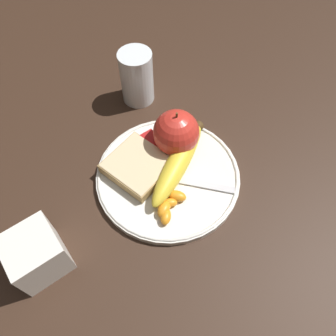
% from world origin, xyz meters
% --- Properties ---
extents(ground_plane, '(3.00, 3.00, 0.00)m').
position_xyz_m(ground_plane, '(0.00, 0.00, 0.00)').
color(ground_plane, '#332116').
extents(plate, '(0.25, 0.25, 0.01)m').
position_xyz_m(plate, '(0.00, 0.00, 0.01)').
color(plate, silver).
rests_on(plate, ground_plane).
extents(juice_glass, '(0.07, 0.07, 0.11)m').
position_xyz_m(juice_glass, '(0.20, -0.07, 0.05)').
color(juice_glass, silver).
rests_on(juice_glass, ground_plane).
extents(apple, '(0.08, 0.08, 0.09)m').
position_xyz_m(apple, '(0.04, -0.05, 0.05)').
color(apple, red).
rests_on(apple, plate).
extents(banana, '(0.13, 0.19, 0.04)m').
position_xyz_m(banana, '(0.00, -0.02, 0.03)').
color(banana, yellow).
rests_on(banana, plate).
extents(bread_slice, '(0.12, 0.12, 0.02)m').
position_xyz_m(bread_slice, '(0.04, 0.04, 0.02)').
color(bread_slice, '#AB8751').
rests_on(bread_slice, plate).
extents(fork, '(0.16, 0.14, 0.00)m').
position_xyz_m(fork, '(-0.01, 0.00, 0.01)').
color(fork, silver).
rests_on(fork, plate).
extents(jam_packet, '(0.04, 0.04, 0.02)m').
position_xyz_m(jam_packet, '(0.07, -0.01, 0.02)').
color(jam_packet, silver).
rests_on(jam_packet, plate).
extents(orange_segment_0, '(0.03, 0.04, 0.02)m').
position_xyz_m(orange_segment_0, '(-0.05, 0.05, 0.02)').
color(orange_segment_0, orange).
rests_on(orange_segment_0, plate).
extents(orange_segment_1, '(0.04, 0.03, 0.02)m').
position_xyz_m(orange_segment_1, '(-0.05, 0.02, 0.02)').
color(orange_segment_1, orange).
rests_on(orange_segment_1, plate).
extents(orange_segment_2, '(0.03, 0.03, 0.02)m').
position_xyz_m(orange_segment_2, '(-0.07, 0.05, 0.02)').
color(orange_segment_2, orange).
rests_on(orange_segment_2, plate).
extents(orange_segment_3, '(0.02, 0.03, 0.01)m').
position_xyz_m(orange_segment_3, '(-0.00, 0.04, 0.02)').
color(orange_segment_3, orange).
rests_on(orange_segment_3, plate).
extents(orange_segment_4, '(0.03, 0.03, 0.01)m').
position_xyz_m(orange_segment_4, '(-0.05, 0.03, 0.02)').
color(orange_segment_4, orange).
rests_on(orange_segment_4, plate).
extents(condiment_caddy, '(0.07, 0.07, 0.08)m').
position_xyz_m(condiment_caddy, '(-0.01, 0.24, 0.04)').
color(condiment_caddy, silver).
rests_on(condiment_caddy, ground_plane).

